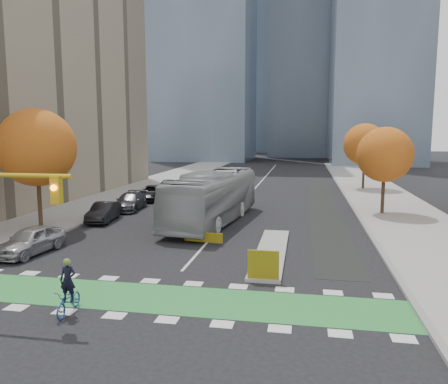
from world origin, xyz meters
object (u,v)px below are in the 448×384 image
at_px(parked_car_c, 130,201).
at_px(tree_west, 36,148).
at_px(parked_car_a, 31,240).
at_px(parked_car_b, 104,212).
at_px(bus, 213,197).
at_px(parked_car_e, 167,186).
at_px(cyclist, 69,295).
at_px(tree_east_near, 385,155).
at_px(hazard_board, 263,265).
at_px(parked_car_d, 152,193).
at_px(tree_east_far, 365,144).

bearing_deg(parked_car_c, tree_west, -114.04).
relative_size(parked_car_a, parked_car_b, 1.03).
relative_size(bus, parked_car_e, 3.00).
xyz_separation_m(cyclist, parked_car_e, (-6.27, 31.43, 0.07)).
distance_m(bus, parked_car_b, 8.31).
distance_m(tree_east_near, parked_car_b, 22.40).
height_order(tree_east_near, parked_car_e, tree_east_near).
distance_m(cyclist, parked_car_c, 21.82).
relative_size(hazard_board, parked_car_d, 0.27).
bearing_deg(parked_car_e, parked_car_d, -97.95).
height_order(bus, parked_car_c, bus).
xyz_separation_m(tree_west, parked_car_c, (3.00, 8.40, -4.88)).
bearing_deg(bus, tree_east_near, 29.21).
bearing_deg(hazard_board, parked_car_c, 128.74).
height_order(hazard_board, bus, bus).
relative_size(tree_west, tree_east_near, 1.16).
height_order(tree_west, tree_east_far, tree_west).
bearing_deg(parked_car_b, parked_car_c, 83.20).
distance_m(cyclist, parked_car_a, 9.36).
relative_size(hazard_board, parked_car_a, 0.31).
distance_m(tree_west, tree_east_near, 26.01).
bearing_deg(tree_west, parked_car_d, 77.84).
height_order(hazard_board, parked_car_b, hazard_board).
bearing_deg(tree_east_near, parked_car_a, -143.49).
bearing_deg(tree_west, hazard_board, -25.99).
distance_m(bus, parked_car_a, 13.08).
bearing_deg(tree_east_near, tree_east_far, 88.21).
xyz_separation_m(hazard_board, parked_car_c, (-13.00, 16.20, -0.07)).
bearing_deg(bus, parked_car_d, 137.77).
relative_size(tree_east_near, parked_car_b, 1.64).
relative_size(tree_west, bus, 0.60).
xyz_separation_m(tree_west, parked_car_b, (3.00, 3.40, -4.91)).
height_order(tree_west, parked_car_e, tree_west).
bearing_deg(tree_east_far, cyclist, -111.59).
distance_m(parked_car_a, parked_car_d, 19.47).
relative_size(parked_car_b, parked_car_d, 0.84).
distance_m(tree_east_far, parked_car_e, 23.07).
height_order(tree_east_far, cyclist, tree_east_far).
height_order(cyclist, parked_car_d, cyclist).
bearing_deg(hazard_board, tree_west, 154.01).
bearing_deg(parked_car_a, bus, 57.20).
xyz_separation_m(tree_east_far, parked_car_e, (-21.50, -7.07, -4.47)).
xyz_separation_m(tree_east_far, parked_car_c, (-21.50, -17.60, -4.51)).
xyz_separation_m(cyclist, bus, (1.86, 17.14, 1.20)).
xyz_separation_m(parked_car_b, parked_car_e, (0.00, 15.53, 0.06)).
height_order(tree_east_near, tree_east_far, tree_east_far).
xyz_separation_m(tree_east_near, parked_car_b, (-21.00, -6.60, -4.15)).
relative_size(hazard_board, tree_east_far, 0.18).
bearing_deg(tree_east_far, parked_car_e, -161.79).
bearing_deg(cyclist, parked_car_b, 107.23).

